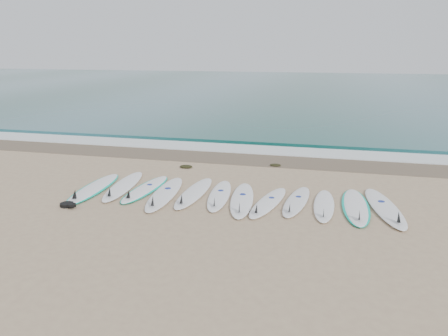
% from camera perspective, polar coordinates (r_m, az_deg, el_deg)
% --- Properties ---
extents(ground, '(120.00, 120.00, 0.00)m').
position_cam_1_polar(ground, '(11.04, 0.84, -4.00)').
color(ground, tan).
extents(ocean, '(120.00, 55.00, 0.03)m').
position_cam_1_polar(ocean, '(42.87, 10.86, 10.23)').
color(ocean, '#1E5758').
rests_on(ocean, ground).
extents(wet_sand_band, '(120.00, 1.80, 0.01)m').
position_cam_1_polar(wet_sand_band, '(14.89, 4.41, 1.12)').
color(wet_sand_band, brown).
rests_on(wet_sand_band, ground).
extents(foam_band, '(120.00, 1.40, 0.04)m').
position_cam_1_polar(foam_band, '(16.24, 5.23, 2.35)').
color(foam_band, silver).
rests_on(foam_band, ground).
extents(wave_crest, '(120.00, 1.00, 0.10)m').
position_cam_1_polar(wave_crest, '(17.68, 5.98, 3.51)').
color(wave_crest, '#1E5758').
rests_on(wave_crest, ground).
extents(surfboard_0, '(0.82, 2.79, 0.35)m').
position_cam_1_polar(surfboard_0, '(12.17, -16.69, -2.55)').
color(surfboard_0, white).
rests_on(surfboard_0, ground).
extents(surfboard_1, '(0.89, 2.80, 0.35)m').
position_cam_1_polar(surfboard_1, '(12.12, -13.10, -2.32)').
color(surfboard_1, white).
rests_on(surfboard_1, ground).
extents(surfboard_2, '(0.74, 2.53, 0.32)m').
position_cam_1_polar(surfboard_2, '(11.81, -10.29, -2.71)').
color(surfboard_2, white).
rests_on(surfboard_2, ground).
extents(surfboard_3, '(0.86, 2.88, 0.36)m').
position_cam_1_polar(surfboard_3, '(11.29, -7.83, -3.36)').
color(surfboard_3, white).
rests_on(surfboard_3, ground).
extents(surfboard_4, '(0.58, 2.66, 0.34)m').
position_cam_1_polar(surfboard_4, '(11.29, -4.02, -3.27)').
color(surfboard_4, white).
rests_on(surfboard_4, ground).
extents(surfboard_5, '(0.81, 2.54, 0.32)m').
position_cam_1_polar(surfboard_5, '(11.09, -0.63, -3.60)').
color(surfboard_5, white).
rests_on(surfboard_5, ground).
extents(surfboard_6, '(0.91, 2.72, 0.34)m').
position_cam_1_polar(surfboard_6, '(10.77, 2.35, -4.18)').
color(surfboard_6, white).
rests_on(surfboard_6, ground).
extents(surfboard_7, '(0.91, 2.47, 0.31)m').
position_cam_1_polar(surfboard_7, '(10.65, 5.73, -4.51)').
color(surfboard_7, white).
rests_on(surfboard_7, ground).
extents(surfboard_8, '(0.74, 2.42, 0.30)m').
position_cam_1_polar(surfboard_8, '(10.81, 9.41, -4.34)').
color(surfboard_8, white).
rests_on(surfboard_8, ground).
extents(surfboard_9, '(0.50, 2.33, 0.30)m').
position_cam_1_polar(surfboard_9, '(10.68, 12.93, -4.80)').
color(surfboard_9, white).
rests_on(surfboard_9, ground).
extents(surfboard_10, '(0.71, 2.66, 0.33)m').
position_cam_1_polar(surfboard_10, '(10.81, 16.83, -4.84)').
color(surfboard_10, white).
rests_on(surfboard_10, ground).
extents(surfboard_11, '(1.06, 2.87, 0.36)m').
position_cam_1_polar(surfboard_11, '(10.90, 20.33, -4.91)').
color(surfboard_11, white).
rests_on(surfboard_11, ground).
extents(seaweed_near, '(0.41, 0.32, 0.08)m').
position_cam_1_polar(seaweed_near, '(13.89, -4.97, 0.20)').
color(seaweed_near, black).
rests_on(seaweed_near, ground).
extents(seaweed_far, '(0.36, 0.28, 0.07)m').
position_cam_1_polar(seaweed_far, '(14.12, 6.73, 0.39)').
color(seaweed_far, black).
rests_on(seaweed_far, ground).
extents(leash_coil, '(0.46, 0.36, 0.11)m').
position_cam_1_polar(leash_coil, '(11.11, -19.72, -4.54)').
color(leash_coil, black).
rests_on(leash_coil, ground).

